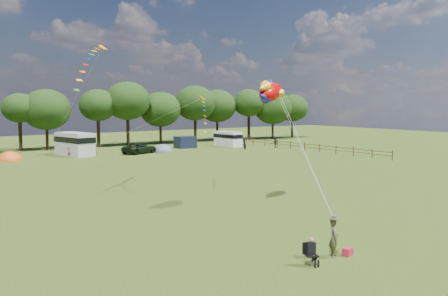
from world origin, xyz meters
TOP-DOWN VIEW (x-y plane):
  - ground_plane at (0.00, 0.00)m, footprint 180.00×180.00m
  - tree_line at (5.30, 54.99)m, footprint 102.98×10.98m
  - fence at (32.00, 34.50)m, footprint 0.12×33.12m
  - car_c at (3.30, 45.08)m, footprint 4.24×3.00m
  - car_d at (10.58, 43.07)m, footprint 5.82×4.19m
  - campervan_c at (2.49, 45.74)m, footprint 3.75×6.57m
  - campervan_d at (26.96, 45.10)m, footprint 2.43×4.99m
  - tent_orange at (-5.90, 44.26)m, footprint 2.92×3.20m
  - tent_greyblue at (14.24, 43.24)m, footprint 2.91×3.19m
  - awning_navy at (19.93, 46.58)m, footprint 2.94×2.42m
  - kite_flyer at (-2.21, -3.86)m, footprint 0.74×0.77m
  - camp_chair at (-3.92, -4.09)m, footprint 0.65×0.68m
  - kite_bag at (-1.53, -4.09)m, footprint 0.58×0.46m
  - fish_kite at (2.94, 6.84)m, footprint 3.61×2.54m
  - streamer_kite_b at (-5.25, 17.94)m, footprint 4.32×4.66m
  - streamer_kite_c at (2.40, 14.20)m, footprint 3.08×4.90m
  - walker_a at (25.79, 39.36)m, footprint 0.82×0.62m
  - walker_b at (31.35, 38.75)m, footprint 1.14×0.65m

SIDE VIEW (x-z plane):
  - ground_plane at x=0.00m, z-range 0.00..0.00m
  - tent_orange at x=-5.90m, z-range -1.12..1.16m
  - tent_greyblue at x=14.24m, z-range -1.06..1.10m
  - kite_bag at x=-1.53m, z-range 0.00..0.36m
  - car_c at x=3.30m, z-range 0.00..1.17m
  - fence at x=32.00m, z-range 0.10..1.30m
  - car_d at x=10.58m, z-range 0.00..1.45m
  - camp_chair at x=-3.92m, z-range 0.12..1.36m
  - walker_a at x=25.79m, z-range 0.00..1.51m
  - walker_b at x=31.35m, z-range 0.00..1.66m
  - kite_flyer at x=-2.21m, z-range 0.00..1.78m
  - awning_navy at x=19.93m, z-range 0.00..1.79m
  - campervan_d at x=26.96m, z-range 0.09..2.46m
  - campervan_c at x=2.49m, z-range 0.11..3.14m
  - tree_line at x=5.30m, z-range 1.21..11.48m
  - streamer_kite_c at x=2.40m, z-range 5.29..8.06m
  - fish_kite at x=2.94m, z-range 6.78..8.70m
  - streamer_kite_b at x=-5.25m, z-range 8.46..12.26m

